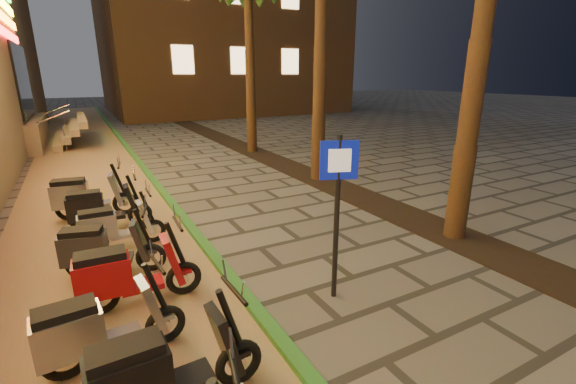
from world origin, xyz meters
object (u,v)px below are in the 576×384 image
scooter_6 (95,330)px  scooter_7 (124,275)px  scooter_11 (84,196)px  scooter_10 (99,208)px  scooter_9 (112,227)px  scooter_8 (100,249)px  pedestrian_sign (338,196)px  scooter_5 (159,372)px

scooter_6 → scooter_7: (0.41, 1.05, 0.03)m
scooter_11 → scooter_10: bearing=-66.8°
scooter_6 → scooter_9: scooter_6 is taller
scooter_8 → scooter_11: bearing=107.6°
scooter_8 → scooter_11: size_ratio=0.89×
scooter_7 → scooter_10: scooter_7 is taller
scooter_11 → pedestrian_sign: bearing=-51.7°
scooter_7 → scooter_10: 3.18m
scooter_6 → scooter_10: (0.30, 4.23, 0.01)m
scooter_6 → scooter_9: size_ratio=1.06×
scooter_10 → scooter_11: scooter_11 is taller
scooter_5 → scooter_9: 4.11m
scooter_11 → scooter_6: bearing=-82.2°
scooter_5 → scooter_8: bearing=92.9°
scooter_5 → scooter_6: size_ratio=1.05×
scooter_9 → scooter_11: scooter_11 is taller
pedestrian_sign → scooter_7: (-2.65, 1.12, -1.01)m
scooter_5 → pedestrian_sign: bearing=17.2°
scooter_7 → scooter_9: bearing=91.4°
pedestrian_sign → scooter_11: pedestrian_sign is taller
pedestrian_sign → scooter_6: 3.24m
scooter_6 → scooter_9: (0.43, 3.13, -0.02)m
scooter_5 → scooter_10: 5.21m
scooter_5 → scooter_7: (-0.07, 2.04, 0.00)m
scooter_7 → scooter_11: size_ratio=0.95×
scooter_5 → scooter_9: bearing=88.3°
scooter_6 → scooter_9: bearing=76.8°
scooter_7 → scooter_9: size_ratio=1.11×
scooter_5 → scooter_10: size_ratio=1.03×
scooter_7 → scooter_8: bearing=103.2°
scooter_7 → scooter_8: 1.14m
scooter_5 → scooter_9: scooter_5 is taller
scooter_8 → scooter_9: 0.99m
scooter_7 → scooter_10: size_ratio=1.03×
scooter_5 → scooter_6: bearing=113.6°
scooter_5 → scooter_10: bearing=89.6°
pedestrian_sign → scooter_9: bearing=150.1°
scooter_9 → scooter_6: bearing=-97.8°
pedestrian_sign → scooter_5: 2.93m
scooter_5 → scooter_7: scooter_7 is taller
scooter_7 → pedestrian_sign: bearing=-20.9°
scooter_8 → scooter_9: bearing=90.7°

